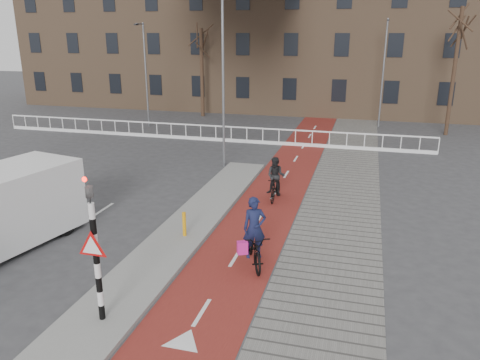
# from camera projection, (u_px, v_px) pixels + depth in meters

# --- Properties ---
(ground) EXTENTS (120.00, 120.00, 0.00)m
(ground) POSITION_uv_depth(u_px,v_px,m) (162.00, 284.00, 12.67)
(ground) COLOR #38383A
(ground) RESTS_ON ground
(bike_lane) EXTENTS (2.50, 60.00, 0.01)m
(bike_lane) POSITION_uv_depth(u_px,v_px,m) (282.00, 180.00, 21.49)
(bike_lane) COLOR maroon
(bike_lane) RESTS_ON ground
(sidewalk) EXTENTS (3.00, 60.00, 0.01)m
(sidewalk) POSITION_uv_depth(u_px,v_px,m) (345.00, 185.00, 20.79)
(sidewalk) COLOR slate
(sidewalk) RESTS_ON ground
(curb_island) EXTENTS (1.80, 16.00, 0.12)m
(curb_island) POSITION_uv_depth(u_px,v_px,m) (191.00, 224.00, 16.51)
(curb_island) COLOR gray
(curb_island) RESTS_ON ground
(traffic_signal) EXTENTS (0.80, 0.80, 3.68)m
(traffic_signal) POSITION_uv_depth(u_px,v_px,m) (95.00, 246.00, 10.36)
(traffic_signal) COLOR black
(traffic_signal) RESTS_ON curb_island
(bollard) EXTENTS (0.12, 0.12, 0.82)m
(bollard) POSITION_uv_depth(u_px,v_px,m) (184.00, 224.00, 15.28)
(bollard) COLOR orange
(bollard) RESTS_ON curb_island
(cyclist_near) EXTENTS (1.44, 2.11, 2.07)m
(cyclist_near) POSITION_uv_depth(u_px,v_px,m) (254.00, 242.00, 13.53)
(cyclist_near) COLOR black
(cyclist_near) RESTS_ON bike_lane
(cyclist_far) EXTENTS (0.76, 1.64, 1.78)m
(cyclist_far) POSITION_uv_depth(u_px,v_px,m) (276.00, 182.00, 18.78)
(cyclist_far) COLOR black
(cyclist_far) RESTS_ON bike_lane
(railing) EXTENTS (28.00, 0.10, 0.99)m
(railing) POSITION_uv_depth(u_px,v_px,m) (201.00, 135.00, 29.47)
(railing) COLOR silver
(railing) RESTS_ON ground
(townhouse_row) EXTENTS (46.00, 10.00, 15.90)m
(townhouse_row) POSITION_uv_depth(u_px,v_px,m) (279.00, 16.00, 40.49)
(townhouse_row) COLOR #7F6047
(townhouse_row) RESTS_ON ground
(tree_mid) EXTENTS (0.29, 0.29, 6.80)m
(tree_mid) POSITION_uv_depth(u_px,v_px,m) (202.00, 73.00, 36.99)
(tree_mid) COLOR #301F15
(tree_mid) RESTS_ON ground
(tree_right) EXTENTS (0.25, 0.25, 8.04)m
(tree_right) POSITION_uv_depth(u_px,v_px,m) (454.00, 73.00, 29.81)
(tree_right) COLOR #301F15
(tree_right) RESTS_ON ground
(streetlight_near) EXTENTS (0.12, 0.12, 8.49)m
(streetlight_near) POSITION_uv_depth(u_px,v_px,m) (223.00, 81.00, 22.50)
(streetlight_near) COLOR slate
(streetlight_near) RESTS_ON ground
(streetlight_left) EXTENTS (0.12, 0.12, 7.14)m
(streetlight_left) POSITION_uv_depth(u_px,v_px,m) (146.00, 76.00, 32.70)
(streetlight_left) COLOR slate
(streetlight_left) RESTS_ON ground
(streetlight_right) EXTENTS (0.12, 0.12, 7.42)m
(streetlight_right) POSITION_uv_depth(u_px,v_px,m) (383.00, 74.00, 32.61)
(streetlight_right) COLOR slate
(streetlight_right) RESTS_ON ground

